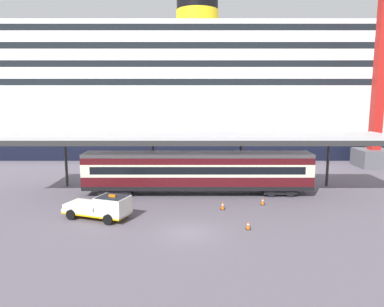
{
  "coord_description": "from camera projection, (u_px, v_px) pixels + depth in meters",
  "views": [
    {
      "loc": [
        0.25,
        -23.63,
        9.25
      ],
      "look_at": [
        0.23,
        7.26,
        4.5
      ],
      "focal_mm": 33.32,
      "sensor_mm": 36.0,
      "label": 1
    }
  ],
  "objects": [
    {
      "name": "traffic_cone_near",
      "position": [
        249.0,
        225.0,
        25.44
      ],
      "size": [
        0.36,
        0.36,
        0.65
      ],
      "color": "black",
      "rests_on": "ground"
    },
    {
      "name": "cruise_ship",
      "position": [
        224.0,
        96.0,
        66.16
      ],
      "size": [
        154.53,
        28.34,
        30.38
      ],
      "color": "black",
      "rests_on": "ground"
    },
    {
      "name": "traffic_cone_far",
      "position": [
        263.0,
        201.0,
        31.36
      ],
      "size": [
        0.36,
        0.36,
        0.68
      ],
      "color": "black",
      "rests_on": "ground"
    },
    {
      "name": "service_truck",
      "position": [
        103.0,
        207.0,
        27.58
      ],
      "size": [
        5.58,
        3.67,
        2.02
      ],
      "color": "silver",
      "rests_on": "ground"
    },
    {
      "name": "platform_canopy",
      "position": [
        198.0,
        137.0,
        34.54
      ],
      "size": [
        37.15,
        6.33,
        5.83
      ],
      "color": "#BCBCBC",
      "rests_on": "ground"
    },
    {
      "name": "traffic_cone_mid",
      "position": [
        223.0,
        205.0,
        30.0
      ],
      "size": [
        0.36,
        0.36,
        0.73
      ],
      "color": "black",
      "rests_on": "ground"
    },
    {
      "name": "ground_plane",
      "position": [
        189.0,
        233.0,
        24.76
      ],
      "size": [
        400.0,
        400.0,
        0.0
      ],
      "primitive_type": "plane",
      "color": "#5C5561"
    },
    {
      "name": "train_carriage",
      "position": [
        198.0,
        171.0,
        34.64
      ],
      "size": [
        21.97,
        2.81,
        4.11
      ],
      "color": "black",
      "rests_on": "ground"
    }
  ]
}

